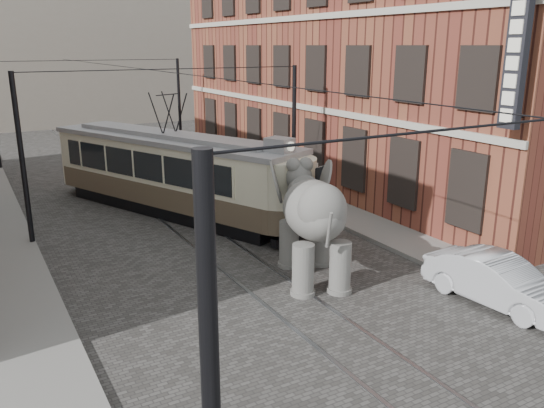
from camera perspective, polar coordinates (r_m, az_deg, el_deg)
ground at (r=17.27m, az=-2.08°, el=-7.11°), size 120.00×120.00×0.00m
tram_rails at (r=17.27m, az=-2.08°, el=-7.08°), size 1.54×80.00×0.02m
sidewalk_right at (r=20.51m, az=12.98°, el=-3.48°), size 2.00×60.00×0.15m
sidewalk_left at (r=15.65m, az=-24.11°, el=-10.88°), size 2.00×60.00×0.15m
brick_building at (r=29.48m, az=9.09°, el=14.34°), size 8.00×26.00×12.00m
distant_block at (r=54.60m, az=-22.70°, el=15.11°), size 28.00×10.00×14.00m
catenary at (r=20.73m, az=-9.09°, el=5.32°), size 11.00×30.20×6.00m
tram at (r=23.11m, az=-10.43°, el=5.04°), size 7.31×12.49×4.96m
elephant at (r=16.34m, az=4.33°, el=-2.26°), size 4.73×6.16×3.34m
parked_car at (r=16.25m, az=22.29°, el=-7.35°), size 1.83×4.19×1.34m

